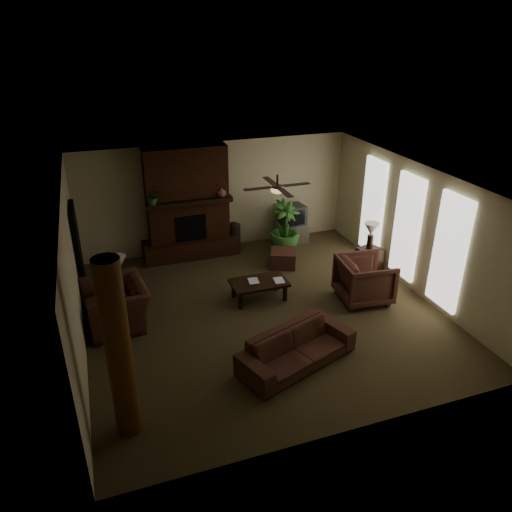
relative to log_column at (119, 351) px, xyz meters
name	(u,v)px	position (x,y,z in m)	size (l,w,h in m)	color
room_shell	(263,251)	(2.95, 2.40, 0.00)	(7.00, 7.00, 7.00)	brown
fireplace	(188,212)	(2.15, 5.62, -0.24)	(2.40, 0.70, 2.80)	#472413
windows	(407,227)	(6.40, 2.60, -0.05)	(0.08, 3.65, 2.35)	white
log_column	(119,351)	(0.00, 0.00, 0.00)	(0.36, 0.36, 2.80)	brown
doorway	(79,254)	(-0.49, 4.20, -0.35)	(0.10, 1.00, 2.10)	black
ceiling_fan	(277,188)	(3.35, 2.70, 1.13)	(1.35, 1.35, 0.37)	black
sofa	(297,343)	(2.94, 0.62, -0.98)	(2.16, 0.63, 0.84)	#4F2E22
armchair_left	(115,298)	(0.09, 2.93, -0.82)	(1.32, 0.86, 1.15)	#4F2E22
armchair_right	(365,278)	(5.17, 2.15, -0.87)	(1.04, 0.97, 1.07)	#4F2E22
coffee_table	(259,284)	(3.06, 2.91, -1.03)	(1.20, 0.70, 0.43)	black
ottoman	(283,258)	(4.15, 4.23, -1.20)	(0.60, 0.60, 0.40)	#4F2E22
tv_stand	(292,233)	(4.94, 5.55, -1.15)	(0.85, 0.50, 0.50)	silver
tv	(292,215)	(4.94, 5.54, -0.64)	(0.71, 0.60, 0.52)	#363638
floor_vase	(234,234)	(3.30, 5.55, -0.97)	(0.34, 0.34, 0.77)	black
floor_plant	(284,239)	(4.45, 4.90, -1.01)	(0.78, 1.40, 0.78)	#315E25
side_table_left	(123,296)	(0.27, 3.49, -1.12)	(0.50, 0.50, 0.55)	black
lamp_left	(118,265)	(0.24, 3.50, -0.40)	(0.40, 0.40, 0.65)	black
side_table_right	(370,259)	(6.04, 3.35, -1.12)	(0.50, 0.50, 0.55)	black
lamp_right	(371,231)	(6.02, 3.39, -0.40)	(0.37, 0.37, 0.65)	black
mantel_plant	(153,198)	(1.27, 5.33, 0.32)	(0.38, 0.42, 0.33)	#315E25
mantel_vase	(222,192)	(2.96, 5.38, 0.27)	(0.22, 0.23, 0.22)	#94533B
book_a	(248,276)	(2.83, 2.95, -0.83)	(0.22, 0.03, 0.29)	#999999
book_b	(274,275)	(3.36, 2.80, -0.82)	(0.21, 0.02, 0.29)	#999999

